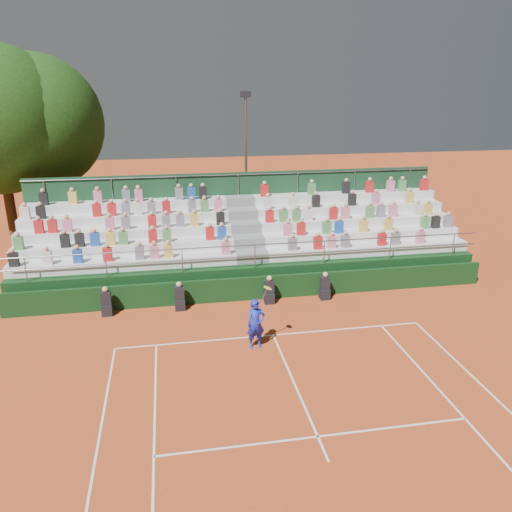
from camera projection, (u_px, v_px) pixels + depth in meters
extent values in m
plane|color=#B9471E|center=(273.00, 335.00, 17.82)|extent=(90.00, 90.00, 0.00)
cube|color=white|center=(273.00, 335.00, 17.82)|extent=(11.00, 0.06, 0.01)
cube|color=white|center=(295.00, 386.00, 14.84)|extent=(0.06, 6.40, 0.01)
cube|color=white|center=(318.00, 437.00, 12.72)|extent=(8.22, 0.06, 0.01)
cube|color=black|center=(257.00, 288.00, 20.63)|extent=(20.00, 0.15, 1.00)
cube|color=black|center=(107.00, 310.00, 19.31)|extent=(0.40, 0.40, 0.44)
cube|color=black|center=(106.00, 298.00, 19.15)|extent=(0.38, 0.25, 0.55)
sphere|color=tan|center=(105.00, 289.00, 19.03)|extent=(0.22, 0.22, 0.22)
cube|color=black|center=(180.00, 304.00, 19.77)|extent=(0.40, 0.40, 0.44)
cube|color=black|center=(179.00, 293.00, 19.62)|extent=(0.38, 0.25, 0.55)
sphere|color=tan|center=(179.00, 284.00, 19.49)|extent=(0.22, 0.22, 0.22)
cube|color=black|center=(269.00, 298.00, 20.37)|extent=(0.40, 0.40, 0.44)
cube|color=black|center=(269.00, 287.00, 20.21)|extent=(0.38, 0.25, 0.55)
sphere|color=tan|center=(269.00, 278.00, 20.09)|extent=(0.22, 0.22, 0.22)
cube|color=black|center=(325.00, 294.00, 20.76)|extent=(0.40, 0.40, 0.44)
cube|color=black|center=(325.00, 283.00, 20.60)|extent=(0.38, 0.25, 0.55)
sphere|color=tan|center=(325.00, 275.00, 20.48)|extent=(0.22, 0.22, 0.22)
cube|color=black|center=(246.00, 261.00, 23.48)|extent=(20.00, 5.20, 1.20)
cube|color=silver|center=(125.00, 263.00, 20.77)|extent=(9.30, 0.85, 0.42)
cube|color=silver|center=(368.00, 249.00, 22.54)|extent=(9.30, 0.85, 0.42)
cube|color=slate|center=(251.00, 256.00, 21.65)|extent=(1.40, 0.85, 0.42)
cube|color=silver|center=(126.00, 248.00, 21.42)|extent=(9.30, 0.85, 0.42)
cube|color=silver|center=(362.00, 235.00, 23.19)|extent=(9.30, 0.85, 0.42)
cube|color=slate|center=(248.00, 241.00, 22.31)|extent=(1.40, 0.85, 0.42)
cube|color=silver|center=(126.00, 233.00, 22.07)|extent=(9.30, 0.85, 0.42)
cube|color=silver|center=(356.00, 222.00, 23.84)|extent=(9.30, 0.85, 0.42)
cube|color=slate|center=(245.00, 227.00, 22.96)|extent=(1.40, 0.85, 0.42)
cube|color=silver|center=(126.00, 219.00, 22.72)|extent=(9.30, 0.85, 0.42)
cube|color=silver|center=(350.00, 209.00, 24.50)|extent=(9.30, 0.85, 0.42)
cube|color=slate|center=(242.00, 214.00, 23.61)|extent=(1.40, 0.85, 0.42)
cube|color=silver|center=(127.00, 205.00, 23.37)|extent=(9.30, 0.85, 0.42)
cube|color=silver|center=(345.00, 197.00, 25.15)|extent=(9.30, 0.85, 0.42)
cube|color=slate|center=(240.00, 201.00, 24.26)|extent=(1.40, 0.85, 0.42)
cube|color=#173D23|center=(238.00, 216.00, 25.04)|extent=(20.00, 0.12, 4.40)
cylinder|color=gray|center=(255.00, 245.00, 20.58)|extent=(20.00, 0.05, 0.05)
cylinder|color=gray|center=(238.00, 175.00, 24.26)|extent=(20.00, 0.05, 0.05)
cube|color=black|center=(14.00, 260.00, 19.76)|extent=(0.36, 0.24, 0.56)
cube|color=silver|center=(47.00, 258.00, 19.97)|extent=(0.36, 0.24, 0.56)
cube|color=#1E4CB2|center=(78.00, 256.00, 20.17)|extent=(0.36, 0.24, 0.56)
cube|color=red|center=(108.00, 254.00, 20.36)|extent=(0.36, 0.24, 0.56)
cube|color=slate|center=(140.00, 253.00, 20.57)|extent=(0.36, 0.24, 0.56)
cube|color=pink|center=(154.00, 252.00, 20.67)|extent=(0.36, 0.24, 0.56)
cube|color=gold|center=(169.00, 251.00, 20.77)|extent=(0.36, 0.24, 0.56)
cube|color=pink|center=(226.00, 248.00, 21.17)|extent=(0.36, 0.24, 0.56)
cube|color=#4C8C4C|center=(18.00, 243.00, 20.42)|extent=(0.36, 0.24, 0.56)
cube|color=black|center=(65.00, 241.00, 20.72)|extent=(0.36, 0.24, 0.56)
cube|color=black|center=(80.00, 240.00, 20.82)|extent=(0.36, 0.24, 0.56)
cube|color=#1E4CB2|center=(95.00, 239.00, 20.92)|extent=(0.36, 0.24, 0.56)
cube|color=gold|center=(110.00, 238.00, 21.02)|extent=(0.36, 0.24, 0.56)
cube|color=#4C8C4C|center=(123.00, 238.00, 21.11)|extent=(0.36, 0.24, 0.56)
cube|color=red|center=(153.00, 236.00, 21.32)|extent=(0.36, 0.24, 0.56)
cube|color=#4C8C4C|center=(167.00, 236.00, 21.41)|extent=(0.36, 0.24, 0.56)
cube|color=red|center=(210.00, 233.00, 21.72)|extent=(0.36, 0.24, 0.56)
cube|color=#1E4CB2|center=(222.00, 233.00, 21.81)|extent=(0.36, 0.24, 0.56)
cube|color=red|center=(39.00, 227.00, 21.18)|extent=(0.36, 0.24, 0.56)
cube|color=red|center=(53.00, 226.00, 21.27)|extent=(0.36, 0.24, 0.56)
cube|color=pink|center=(68.00, 226.00, 21.37)|extent=(0.36, 0.24, 0.56)
cube|color=pink|center=(110.00, 224.00, 21.67)|extent=(0.36, 0.24, 0.56)
cube|color=slate|center=(126.00, 223.00, 21.78)|extent=(0.36, 0.24, 0.56)
cube|color=red|center=(152.00, 222.00, 21.97)|extent=(0.36, 0.24, 0.56)
cube|color=slate|center=(166.00, 221.00, 22.07)|extent=(0.36, 0.24, 0.56)
cube|color=slate|center=(180.00, 220.00, 22.17)|extent=(0.36, 0.24, 0.56)
cube|color=gold|center=(194.00, 220.00, 22.27)|extent=(0.36, 0.24, 0.56)
cube|color=black|center=(220.00, 219.00, 22.47)|extent=(0.36, 0.24, 0.56)
cube|color=silver|center=(25.00, 213.00, 21.72)|extent=(0.36, 0.24, 0.56)
cube|color=black|center=(41.00, 212.00, 21.82)|extent=(0.36, 0.24, 0.56)
cube|color=red|center=(97.00, 210.00, 22.22)|extent=(0.36, 0.24, 0.56)
cube|color=red|center=(112.00, 210.00, 22.32)|extent=(0.36, 0.24, 0.56)
cube|color=slate|center=(126.00, 209.00, 22.43)|extent=(0.36, 0.24, 0.56)
cube|color=silver|center=(138.00, 208.00, 22.51)|extent=(0.36, 0.24, 0.56)
cube|color=slate|center=(152.00, 208.00, 22.61)|extent=(0.36, 0.24, 0.56)
cube|color=red|center=(166.00, 207.00, 22.72)|extent=(0.36, 0.24, 0.56)
cube|color=slate|center=(192.00, 206.00, 22.92)|extent=(0.36, 0.24, 0.56)
cube|color=#4C8C4C|center=(205.00, 206.00, 23.01)|extent=(0.36, 0.24, 0.56)
cube|color=pink|center=(218.00, 205.00, 23.12)|extent=(0.36, 0.24, 0.56)
cube|color=black|center=(44.00, 199.00, 22.48)|extent=(0.36, 0.24, 0.56)
cube|color=gold|center=(73.00, 198.00, 22.68)|extent=(0.36, 0.24, 0.56)
cube|color=pink|center=(98.00, 197.00, 22.87)|extent=(0.36, 0.24, 0.56)
cube|color=slate|center=(126.00, 196.00, 23.08)|extent=(0.36, 0.24, 0.56)
cube|color=pink|center=(139.00, 195.00, 23.17)|extent=(0.36, 0.24, 0.56)
cube|color=slate|center=(179.00, 194.00, 23.48)|extent=(0.36, 0.24, 0.56)
cube|color=#1E4CB2|center=(191.00, 193.00, 23.57)|extent=(0.36, 0.24, 0.56)
cube|color=black|center=(203.00, 193.00, 23.66)|extent=(0.36, 0.24, 0.56)
cube|color=slate|center=(292.00, 244.00, 21.65)|extent=(0.36, 0.24, 0.56)
cube|color=red|center=(318.00, 243.00, 21.84)|extent=(0.36, 0.24, 0.56)
cube|color=pink|center=(332.00, 242.00, 21.94)|extent=(0.36, 0.24, 0.56)
cube|color=slate|center=(345.00, 241.00, 22.05)|extent=(0.36, 0.24, 0.56)
cube|color=red|center=(382.00, 239.00, 22.33)|extent=(0.36, 0.24, 0.56)
cube|color=slate|center=(396.00, 238.00, 22.44)|extent=(0.36, 0.24, 0.56)
cube|color=pink|center=(420.00, 237.00, 22.64)|extent=(0.36, 0.24, 0.56)
cube|color=pink|center=(288.00, 230.00, 22.30)|extent=(0.36, 0.24, 0.56)
cube|color=red|center=(301.00, 229.00, 22.40)|extent=(0.36, 0.24, 0.56)
cube|color=#4C8C4C|center=(327.00, 228.00, 22.60)|extent=(0.36, 0.24, 0.56)
cube|color=#1E4CB2|center=(339.00, 227.00, 22.70)|extent=(0.36, 0.24, 0.56)
cube|color=gold|center=(363.00, 226.00, 22.89)|extent=(0.36, 0.24, 0.56)
cube|color=gold|center=(388.00, 224.00, 23.09)|extent=(0.36, 0.24, 0.56)
cube|color=#4C8C4C|center=(425.00, 223.00, 23.39)|extent=(0.36, 0.24, 0.56)
cube|color=black|center=(436.00, 222.00, 23.48)|extent=(0.36, 0.24, 0.56)
cube|color=slate|center=(448.00, 221.00, 23.59)|extent=(0.36, 0.24, 0.56)
cube|color=red|center=(270.00, 216.00, 22.84)|extent=(0.36, 0.24, 0.56)
cube|color=#4C8C4C|center=(283.00, 216.00, 22.95)|extent=(0.36, 0.24, 0.56)
cube|color=#4C8C4C|center=(297.00, 215.00, 23.05)|extent=(0.36, 0.24, 0.56)
cube|color=silver|center=(309.00, 215.00, 23.15)|extent=(0.36, 0.24, 0.56)
cube|color=red|center=(333.00, 213.00, 23.35)|extent=(0.36, 0.24, 0.56)
cube|color=pink|center=(345.00, 213.00, 23.44)|extent=(0.36, 0.24, 0.56)
cube|color=#4C8C4C|center=(370.00, 212.00, 23.65)|extent=(0.36, 0.24, 0.56)
cube|color=slate|center=(381.00, 211.00, 23.74)|extent=(0.36, 0.24, 0.56)
cube|color=pink|center=(393.00, 211.00, 23.84)|extent=(0.36, 0.24, 0.56)
cube|color=silver|center=(417.00, 210.00, 24.05)|extent=(0.36, 0.24, 0.56)
cube|color=gold|center=(428.00, 209.00, 24.14)|extent=(0.36, 0.24, 0.56)
cube|color=silver|center=(268.00, 203.00, 23.50)|extent=(0.36, 0.24, 0.56)
cube|color=silver|center=(293.00, 202.00, 23.71)|extent=(0.36, 0.24, 0.56)
cube|color=black|center=(316.00, 201.00, 23.90)|extent=(0.36, 0.24, 0.56)
cube|color=black|center=(352.00, 200.00, 24.20)|extent=(0.36, 0.24, 0.56)
cube|color=pink|center=(376.00, 199.00, 24.40)|extent=(0.36, 0.24, 0.56)
cube|color=gold|center=(409.00, 197.00, 24.69)|extent=(0.36, 0.24, 0.56)
cube|color=red|center=(264.00, 191.00, 24.16)|extent=(0.36, 0.24, 0.56)
cube|color=#4C8C4C|center=(312.00, 189.00, 24.55)|extent=(0.36, 0.24, 0.56)
cube|color=black|center=(346.00, 188.00, 24.84)|extent=(0.36, 0.24, 0.56)
cube|color=red|center=(369.00, 187.00, 25.05)|extent=(0.36, 0.24, 0.56)
cube|color=pink|center=(390.00, 186.00, 25.24)|extent=(0.36, 0.24, 0.56)
cube|color=#4C8C4C|center=(402.00, 186.00, 25.34)|extent=(0.36, 0.24, 0.56)
cube|color=red|center=(424.00, 185.00, 25.54)|extent=(0.36, 0.24, 0.56)
imported|color=#1928BC|center=(256.00, 324.00, 16.76)|extent=(0.69, 0.51, 1.74)
cylinder|color=gray|center=(263.00, 297.00, 16.47)|extent=(0.26, 0.03, 0.51)
cylinder|color=#E5D866|center=(268.00, 288.00, 16.40)|extent=(0.26, 0.28, 0.14)
cylinder|color=#322312|center=(12.00, 217.00, 25.79)|extent=(0.50, 0.50, 3.94)
cylinder|color=#322312|center=(47.00, 212.00, 26.91)|extent=(0.50, 0.50, 3.83)
sphere|color=#14340E|center=(35.00, 123.00, 25.37)|extent=(6.89, 6.89, 6.89)
cylinder|color=gray|center=(246.00, 165.00, 29.71)|extent=(0.16, 0.16, 7.73)
cube|color=black|center=(246.00, 94.00, 28.37)|extent=(0.60, 0.25, 0.35)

